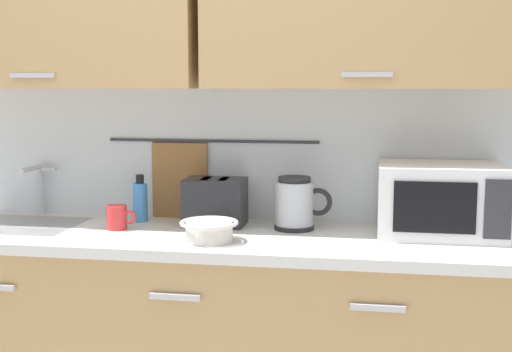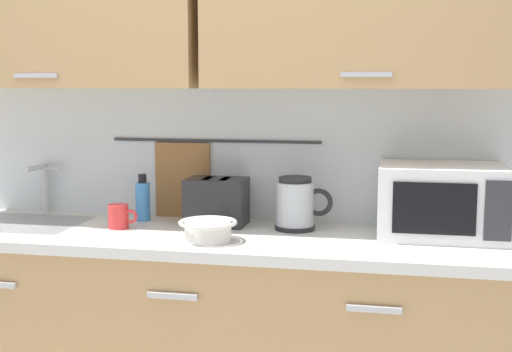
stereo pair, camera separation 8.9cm
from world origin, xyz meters
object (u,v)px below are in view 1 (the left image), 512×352
microwave (440,200)px  mixing_bowl (209,229)px  mug_near_sink (117,217)px  toaster (215,202)px  dish_soap_bottle (140,201)px  electric_kettle (296,204)px

microwave → mixing_bowl: (-0.83, -0.25, -0.09)m
mug_near_sink → mixing_bowl: size_ratio=0.56×
toaster → dish_soap_bottle: bearing=176.3°
mug_near_sink → toaster: size_ratio=0.47×
dish_soap_bottle → mug_near_sink: (-0.04, -0.17, -0.04)m
mixing_bowl → toaster: toaster is taller
microwave → electric_kettle: size_ratio=2.03×
mixing_bowl → toaster: (-0.04, 0.29, 0.05)m
mug_near_sink → mixing_bowl: mug_near_sink is taller
microwave → toaster: microwave is taller
dish_soap_bottle → mixing_bowl: size_ratio=0.92×
microwave → electric_kettle: 0.55m
dish_soap_bottle → toaster: bearing=-3.7°
microwave → mixing_bowl: bearing=-163.2°
electric_kettle → mixing_bowl: (-0.28, -0.26, -0.06)m
dish_soap_bottle → mug_near_sink: size_ratio=1.63×
microwave → dish_soap_bottle: 1.20m
electric_kettle → mug_near_sink: bearing=-170.2°
electric_kettle → toaster: electric_kettle is taller
electric_kettle → mug_near_sink: size_ratio=1.89×
electric_kettle → mixing_bowl: size_ratio=1.06×
toaster → electric_kettle: bearing=-4.4°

